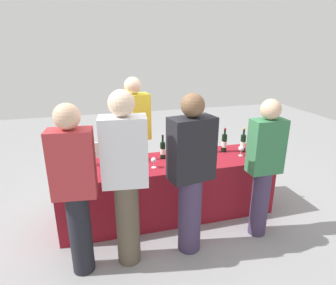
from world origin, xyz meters
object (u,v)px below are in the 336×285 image
Objects in this scene: wine_glass_1 at (154,161)px; wine_glass_2 at (198,154)px; wine_bottle_1 at (130,154)px; wine_bottle_2 at (139,152)px; wine_bottle_3 at (163,150)px; wine_glass_3 at (241,149)px; wine_bottle_6 at (243,143)px; wine_glass_0 at (134,163)px; guest_3 at (264,165)px; guest_2 at (191,172)px; wine_bottle_5 at (224,143)px; guest_1 at (125,176)px; menu_board at (100,164)px; wine_bottle_0 at (86,157)px; server_pouring at (135,134)px; guest_0 at (75,187)px; wine_bottle_4 at (205,144)px.

wine_glass_1 is 0.86× the size of wine_glass_2.
wine_bottle_2 is (0.12, 0.05, 0.00)m from wine_bottle_1.
wine_glass_3 is at bearing -10.39° from wine_bottle_3.
wine_bottle_6 reaches higher than wine_bottle_2.
wine_glass_0 is at bearing -176.96° from wine_glass_1.
wine_glass_0 is 0.08× the size of guest_3.
wine_glass_0 is (0.02, -0.25, -0.01)m from wine_bottle_1.
wine_bottle_6 is 0.72m from wine_glass_2.
guest_2 is (0.07, -0.83, 0.06)m from wine_bottle_3.
wine_bottle_3 is 0.85m from wine_bottle_5.
wine_glass_2 is (0.40, -0.22, -0.00)m from wine_bottle_3.
wine_glass_3 is at bearing -53.44° from wine_bottle_5.
wine_bottle_1 is 1.51m from wine_bottle_6.
wine_glass_3 is 0.08× the size of guest_1.
wine_glass_2 is at bearing -43.90° from menu_board.
wine_glass_1 is (-1.03, -0.27, -0.03)m from wine_bottle_5.
wine_bottle_2 is at bearing 79.63° from guest_1.
wine_glass_2 reaches higher than wine_glass_1.
guest_1 reaches higher than wine_glass_0.
wine_bottle_0 is 1.35m from wine_glass_2.
wine_bottle_6 is (1.40, -0.09, 0.02)m from wine_bottle_2.
wine_bottle_2 is 1.32m from wine_glass_3.
guest_2 reaches higher than wine_bottle_6.
server_pouring is at bearing 86.17° from wine_bottle_2.
wine_bottle_6 is 0.75m from guest_3.
wine_bottle_5 is (1.78, -0.01, 0.01)m from wine_bottle_0.
wine_bottle_5 is 0.21× the size of guest_3.
guest_3 is (1.97, 0.06, -0.04)m from guest_0.
guest_2 is 1.06× the size of guest_3.
wine_bottle_5 is at bearing 27.13° from wine_glass_2.
guest_0 is at bearing -98.26° from menu_board.
wine_bottle_5 is 2.58× the size of wine_glass_1.
wine_bottle_6 reaches higher than wine_glass_2.
wine_bottle_4 reaches higher than wine_glass_2.
guest_3 reaches higher than wine_bottle_1.
guest_1 is at bearing -67.77° from wine_bottle_0.
wine_bottle_4 is (0.59, 0.06, 0.01)m from wine_bottle_3.
wine_bottle_6 is 0.19× the size of guest_1.
wine_bottle_1 is at bearing 166.08° from wine_glass_2.
wine_bottle_3 is at bearing 2.69° from wine_bottle_1.
wine_bottle_4 is at bearing 5.35° from wine_bottle_3.
guest_2 reaches higher than wine_glass_1.
wine_bottle_6 reaches higher than menu_board.
wine_bottle_4 is 0.20× the size of guest_0.
guest_1 is at bearing -124.55° from wine_bottle_3.
wine_glass_1 is at bearing -62.83° from menu_board.
wine_bottle_3 is 1.28m from menu_board.
guest_3 is at bearing -67.87° from wine_bottle_4.
guest_1 is at bearing 9.06° from guest_0.
wine_glass_1 is 0.57m from wine_glass_2.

